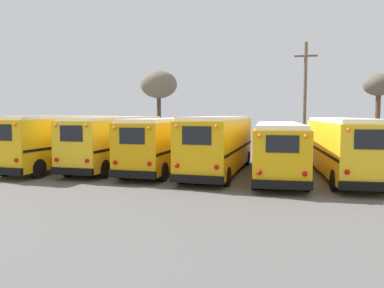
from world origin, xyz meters
name	(u,v)px	position (x,y,z in m)	size (l,w,h in m)	color
ground_plane	(191,172)	(0.00, 0.00, 0.00)	(160.00, 160.00, 0.00)	#5B5956
school_bus_0	(65,139)	(-8.41, 0.18, 1.82)	(3.06, 11.03, 3.34)	yellow
school_bus_1	(118,140)	(-5.04, 0.85, 1.78)	(2.72, 10.78, 3.28)	yellow
school_bus_2	(167,142)	(-1.68, 0.68, 1.73)	(2.81, 10.76, 3.19)	#E5A00C
school_bus_3	(219,143)	(1.68, 0.12, 1.79)	(2.96, 10.69, 3.31)	#EAAA0F
school_bus_4	(278,148)	(5.04, -0.42, 1.61)	(2.86, 10.58, 2.96)	#EAAA0F
school_bus_5	(342,145)	(8.41, 0.08, 1.75)	(2.94, 10.84, 3.23)	yellow
utility_pole	(305,98)	(7.06, 10.39, 4.79)	(1.80, 0.27, 9.23)	brown
bare_tree_0	(159,85)	(-7.43, 16.66, 6.49)	(3.87, 3.87, 8.03)	#473323
bare_tree_1	(379,87)	(13.35, 13.75, 5.74)	(2.55, 2.55, 6.93)	brown
fence_line	(213,145)	(0.00, 7.61, 0.99)	(24.87, 0.06, 1.42)	#939399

